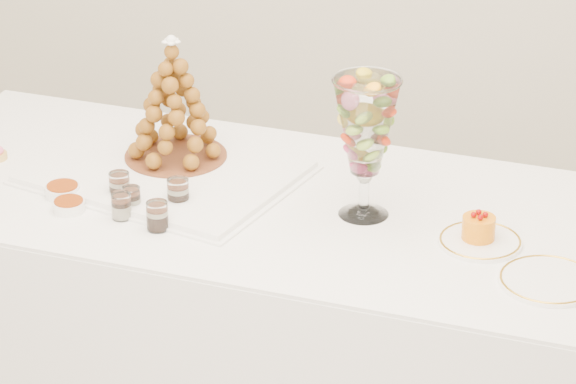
% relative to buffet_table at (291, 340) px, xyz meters
% --- Properties ---
extents(buffet_table, '(2.26, 1.01, 0.84)m').
position_rel_buffet_table_xyz_m(buffet_table, '(0.00, 0.00, 0.00)').
color(buffet_table, white).
rests_on(buffet_table, ground).
extents(lace_tray, '(0.77, 0.65, 0.02)m').
position_rel_buffet_table_xyz_m(lace_tray, '(-0.38, 0.06, 0.43)').
color(lace_tray, white).
rests_on(lace_tray, buffet_table).
extents(macaron_vase, '(0.17, 0.17, 0.37)m').
position_rel_buffet_table_xyz_m(macaron_vase, '(0.19, -0.00, 0.66)').
color(macaron_vase, white).
rests_on(macaron_vase, buffet_table).
extents(cake_plate, '(0.21, 0.21, 0.01)m').
position_rel_buffet_table_xyz_m(cake_plate, '(0.51, -0.08, 0.43)').
color(cake_plate, white).
rests_on(cake_plate, buffet_table).
extents(spare_plate, '(0.24, 0.24, 0.01)m').
position_rel_buffet_table_xyz_m(spare_plate, '(0.69, -0.23, 0.43)').
color(spare_plate, white).
rests_on(spare_plate, buffet_table).
extents(verrine_a, '(0.06, 0.06, 0.07)m').
position_rel_buffet_table_xyz_m(verrine_a, '(-0.44, -0.10, 0.46)').
color(verrine_a, white).
rests_on(verrine_a, buffet_table).
extents(verrine_b, '(0.06, 0.06, 0.07)m').
position_rel_buffet_table_xyz_m(verrine_b, '(-0.39, -0.15, 0.45)').
color(verrine_b, white).
rests_on(verrine_b, buffet_table).
extents(verrine_c, '(0.07, 0.07, 0.08)m').
position_rel_buffet_table_xyz_m(verrine_c, '(-0.28, -0.10, 0.46)').
color(verrine_c, white).
rests_on(verrine_c, buffet_table).
extents(verrine_d, '(0.06, 0.06, 0.07)m').
position_rel_buffet_table_xyz_m(verrine_d, '(-0.39, -0.20, 0.46)').
color(verrine_d, white).
rests_on(verrine_d, buffet_table).
extents(verrine_e, '(0.07, 0.07, 0.07)m').
position_rel_buffet_table_xyz_m(verrine_e, '(-0.28, -0.23, 0.46)').
color(verrine_e, white).
rests_on(verrine_e, buffet_table).
extents(ramekin_back, '(0.09, 0.09, 0.03)m').
position_rel_buffet_table_xyz_m(ramekin_back, '(-0.59, -0.13, 0.44)').
color(ramekin_back, white).
rests_on(ramekin_back, buffet_table).
extents(ramekin_front, '(0.08, 0.08, 0.03)m').
position_rel_buffet_table_xyz_m(ramekin_front, '(-0.54, -0.20, 0.43)').
color(ramekin_front, white).
rests_on(ramekin_front, buffet_table).
extents(croquembouche, '(0.28, 0.28, 0.35)m').
position_rel_buffet_table_xyz_m(croquembouche, '(-0.37, 0.14, 0.62)').
color(croquembouche, brown).
rests_on(croquembouche, lace_tray).
extents(mousse_cake, '(0.08, 0.08, 0.07)m').
position_rel_buffet_table_xyz_m(mousse_cake, '(0.50, -0.07, 0.46)').
color(mousse_cake, orange).
rests_on(mousse_cake, cake_plate).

